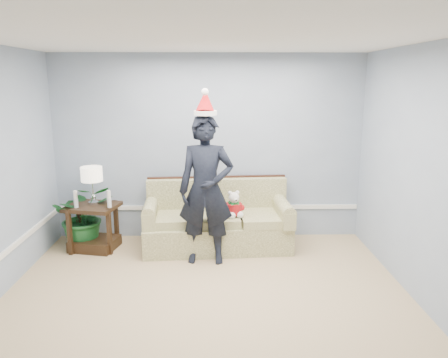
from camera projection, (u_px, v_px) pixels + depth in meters
name	position (u px, v px, depth m)	size (l,w,h in m)	color
room_shell	(204.00, 190.00, 3.95)	(4.54, 5.04, 2.74)	tan
wainscot_trim	(110.00, 239.00, 5.27)	(4.49, 4.99, 0.06)	white
sofa	(217.00, 223.00, 6.20)	(2.08, 1.00, 0.95)	brown
side_table	(94.00, 232.00, 6.10)	(0.76, 0.68, 0.64)	#322212
table_lamp	(92.00, 176.00, 6.00)	(0.29, 0.29, 0.52)	silver
candle_pair	(92.00, 200.00, 5.87)	(0.51, 0.06, 0.23)	silver
houseplant	(84.00, 215.00, 6.16)	(0.82, 0.71, 0.91)	#1A5726
man	(206.00, 190.00, 5.53)	(0.70, 0.46, 1.91)	black
santa_hat	(205.00, 103.00, 5.31)	(0.31, 0.35, 0.34)	white
teddy_bear	(234.00, 207.00, 5.94)	(0.28, 0.29, 0.37)	white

